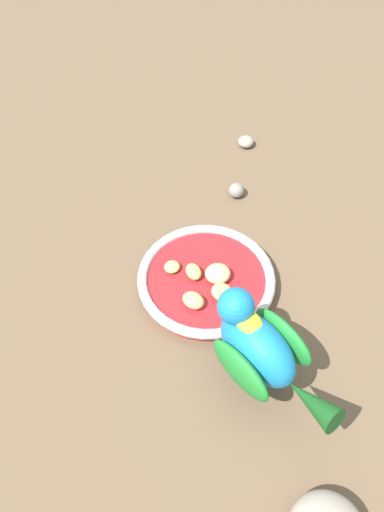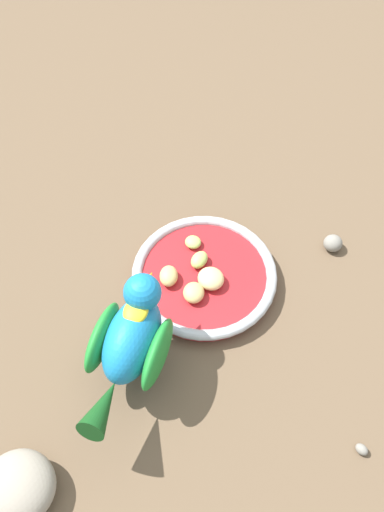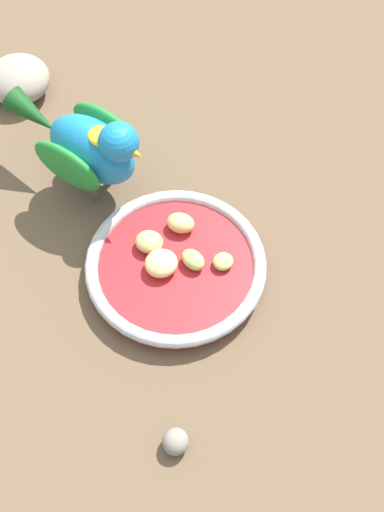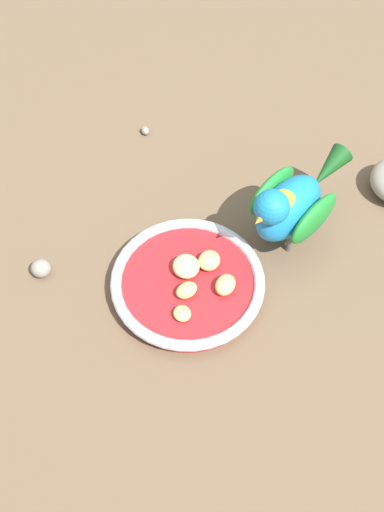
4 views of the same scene
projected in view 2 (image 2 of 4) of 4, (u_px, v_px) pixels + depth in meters
The scene contains 11 objects.
ground_plane at pixel (186, 288), 0.80m from camera, with size 4.00×4.00×0.00m, color brown.
feeding_bowl at pixel (204, 276), 0.80m from camera, with size 0.21×0.21×0.03m.
apple_piece_0 at pixel (211, 280), 0.77m from camera, with size 0.04×0.04×0.02m, color #E5C67F.
apple_piece_1 at pixel (194, 293), 0.76m from camera, with size 0.03×0.03×0.02m, color tan.
apple_piece_2 at pixel (193, 242), 0.82m from camera, with size 0.02×0.02×0.01m, color #B2CC66.
apple_piece_3 at pixel (199, 260), 0.80m from camera, with size 0.03×0.02×0.02m, color #B2CC66.
apple_piece_4 at pixel (169, 276), 0.78m from camera, with size 0.03×0.03×0.02m, color tan.
parrot at pixel (131, 340), 0.67m from camera, with size 0.20×0.11×0.14m.
rock_large at pixel (19, 487), 0.63m from camera, with size 0.09×0.08×0.05m, color gray.
pebble_0 at pixel (333, 243), 0.83m from camera, with size 0.03×0.03×0.03m, color gray.
pebble_2 at pixel (362, 449), 0.67m from camera, with size 0.02×0.01×0.01m, color gray.
Camera 2 is at (0.41, 0.04, 0.69)m, focal length 38.44 mm.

